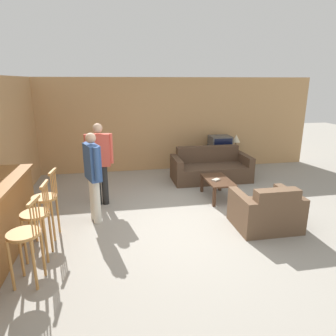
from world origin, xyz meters
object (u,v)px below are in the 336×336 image
object	(u,v)px
bar_chair_near	(26,240)
armchair_near	(266,212)
bar_chair_mid	(37,219)
tv_unit	(219,161)
bar_chair_far	(46,203)
couch_far	(210,169)
tv	(220,144)
person_by_window	(100,160)
table_lamp	(236,139)
person_by_counter	(93,173)
book_on_table	(216,180)
coffee_table	(218,182)

from	to	relation	value
bar_chair_near	armchair_near	bearing A→B (deg)	13.14
bar_chair_mid	tv_unit	world-z (taller)	bar_chair_mid
bar_chair_far	couch_far	world-z (taller)	bar_chair_far
tv	person_by_window	xyz separation A→B (m)	(-3.28, -1.97, 0.19)
bar_chair_mid	couch_far	distance (m)	4.69
table_lamp	bar_chair_near	bearing A→B (deg)	-136.02
armchair_near	person_by_counter	bearing A→B (deg)	164.31
couch_far	armchair_near	xyz separation A→B (m)	(0.12, -2.75, 0.00)
person_by_window	couch_far	bearing A→B (deg)	22.91
bar_chair_far	tv	xyz separation A→B (m)	(4.10, 3.22, 0.16)
armchair_near	couch_far	bearing A→B (deg)	92.44
person_by_window	tv_unit	bearing A→B (deg)	30.99
book_on_table	table_lamp	bearing A→B (deg)	58.10
tv	person_by_window	size ratio (longest dim) A/B	0.34
tv	bar_chair_far	bearing A→B (deg)	-141.92
table_lamp	coffee_table	bearing A→B (deg)	-121.35
bar_chair_near	bar_chair_far	world-z (taller)	same
bar_chair_near	bar_chair_far	distance (m)	1.20
bar_chair_far	person_by_window	bearing A→B (deg)	56.56
table_lamp	person_by_counter	world-z (taller)	person_by_counter
bar_chair_far	person_by_window	size ratio (longest dim) A/B	0.67
bar_chair_near	book_on_table	world-z (taller)	bar_chair_near
book_on_table	bar_chair_far	bearing A→B (deg)	-161.58
coffee_table	tv	size ratio (longest dim) A/B	1.63
bar_chair_far	tv_unit	distance (m)	5.23
tv	person_by_window	distance (m)	3.83
bar_chair_near	bar_chair_mid	size ratio (longest dim) A/B	1.00
couch_far	person_by_window	distance (m)	3.05
couch_far	bar_chair_near	bearing A→B (deg)	-134.64
bar_chair_mid	bar_chair_near	bearing A→B (deg)	-90.01
tv_unit	bar_chair_far	bearing A→B (deg)	-141.89
table_lamp	person_by_counter	size ratio (longest dim) A/B	0.29
bar_chair_near	tv	world-z (taller)	bar_chair_near
coffee_table	armchair_near	bearing A→B (deg)	-76.15
bar_chair_mid	table_lamp	xyz separation A→B (m)	(4.58, 3.84, 0.28)
bar_chair_near	book_on_table	bearing A→B (deg)	35.11
tv_unit	person_by_window	bearing A→B (deg)	-149.01
bar_chair_near	tv	size ratio (longest dim) A/B	1.96
book_on_table	person_by_window	distance (m)	2.49
tv_unit	book_on_table	world-z (taller)	tv_unit
bar_chair_mid	book_on_table	distance (m)	3.68
bar_chair_far	coffee_table	bearing A→B (deg)	19.01
book_on_table	coffee_table	bearing A→B (deg)	42.79
coffee_table	person_by_window	xyz separation A→B (m)	(-2.49, 0.11, 0.60)
coffee_table	couch_far	bearing A→B (deg)	78.86
tv_unit	bar_chair_mid	bearing A→B (deg)	-136.89
couch_far	tv	bearing A→B (deg)	56.46
couch_far	tv_unit	distance (m)	0.97
bar_chair_mid	bar_chair_far	world-z (taller)	same
bar_chair_near	book_on_table	distance (m)	3.98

